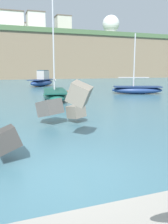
# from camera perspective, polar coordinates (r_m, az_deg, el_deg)

# --- Properties ---
(ground_plane) EXTENTS (400.00, 400.00, 0.00)m
(ground_plane) POSITION_cam_1_polar(r_m,az_deg,el_deg) (5.87, -3.99, -14.78)
(ground_plane) COLOR #42707F
(boat_mid_centre) EXTENTS (5.23, 6.02, 2.41)m
(boat_mid_centre) POSITION_cam_1_polar(r_m,az_deg,el_deg) (36.73, -10.06, 7.35)
(boat_mid_centre) COLOR navy
(boat_mid_centre) RESTS_ON ground
(boat_mid_right) EXTENTS (2.92, 6.43, 8.11)m
(boat_mid_right) POSITION_cam_1_polar(r_m,az_deg,el_deg) (19.88, -7.04, 4.33)
(boat_mid_right) COLOR #1E6656
(boat_mid_right) RESTS_ON ground
(boat_far_centre) EXTENTS (5.45, 3.52, 6.03)m
(boat_far_centre) POSITION_cam_1_polar(r_m,az_deg,el_deg) (25.17, 12.66, 5.33)
(boat_far_centre) COLOR navy
(boat_far_centre) RESTS_ON ground
(mooring_buoy_inner) EXTENTS (0.44, 0.44, 0.44)m
(mooring_buoy_inner) POSITION_cam_1_polar(r_m,az_deg,el_deg) (23.22, -4.17, 4.58)
(mooring_buoy_inner) COLOR #E54C1E
(mooring_buoy_inner) RESTS_ON ground
(headland_bluff) EXTENTS (107.41, 39.75, 13.07)m
(headland_bluff) POSITION_cam_1_polar(r_m,az_deg,el_deg) (85.24, -4.59, 12.90)
(headland_bluff) COLOR #847056
(headland_bluff) RESTS_ON ground
(radar_dome) EXTENTS (6.42, 6.42, 9.62)m
(radar_dome) POSITION_cam_1_polar(r_m,az_deg,el_deg) (95.66, 6.49, 19.65)
(radar_dome) COLOR silver
(radar_dome) RESTS_ON headland_bluff
(station_building_west) EXTENTS (5.20, 5.39, 6.07)m
(station_building_west) POSITION_cam_1_polar(r_m,az_deg,el_deg) (76.60, -11.57, 20.25)
(station_building_west) COLOR silver
(station_building_west) RESTS_ON headland_bluff
(station_building_central) EXTENTS (4.84, 4.52, 6.31)m
(station_building_central) POSITION_cam_1_polar(r_m,az_deg,el_deg) (81.30, -5.07, 19.89)
(station_building_central) COLOR beige
(station_building_central) RESTS_ON headland_bluff
(station_building_east) EXTENTS (7.71, 8.15, 6.43)m
(station_building_east) POSITION_cam_1_polar(r_m,az_deg,el_deg) (80.01, -17.33, 19.69)
(station_building_east) COLOR silver
(station_building_east) RESTS_ON headland_bluff
(station_building_annex) EXTENTS (8.22, 6.62, 4.99)m
(station_building_annex) POSITION_cam_1_polar(r_m,az_deg,el_deg) (88.72, -15.99, 18.30)
(station_building_annex) COLOR silver
(station_building_annex) RESTS_ON headland_bluff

